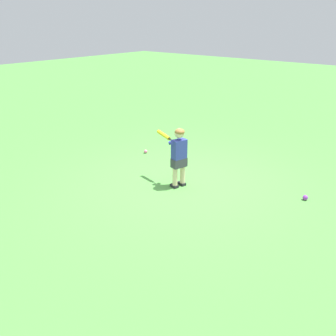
{
  "coord_description": "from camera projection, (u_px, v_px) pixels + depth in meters",
  "views": [
    {
      "loc": [
        -3.76,
        5.0,
        2.84
      ],
      "look_at": [
        0.01,
        0.51,
        0.45
      ],
      "focal_mm": 39.89,
      "sensor_mm": 36.0,
      "label": 1
    }
  ],
  "objects": [
    {
      "name": "play_ball_far_right",
      "position": [
        305.0,
        198.0,
        6.2
      ],
      "size": [
        0.09,
        0.09,
        0.09
      ],
      "primitive_type": "sphere",
      "color": "purple",
      "rests_on": "ground"
    },
    {
      "name": "play_ball_near_batter",
      "position": [
        146.0,
        151.0,
        8.34
      ],
      "size": [
        0.08,
        0.08,
        0.08
      ],
      "primitive_type": "sphere",
      "color": "pink",
      "rests_on": "ground"
    },
    {
      "name": "ground_plane",
      "position": [
        186.0,
        183.0,
        6.85
      ],
      "size": [
        40.0,
        40.0,
        0.0
      ],
      "primitive_type": "plane",
      "color": "#519942"
    },
    {
      "name": "child_batter",
      "position": [
        178.0,
        152.0,
        6.5
      ],
      "size": [
        0.76,
        0.35,
        1.08
      ],
      "color": "#232328",
      "rests_on": "ground"
    }
  ]
}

